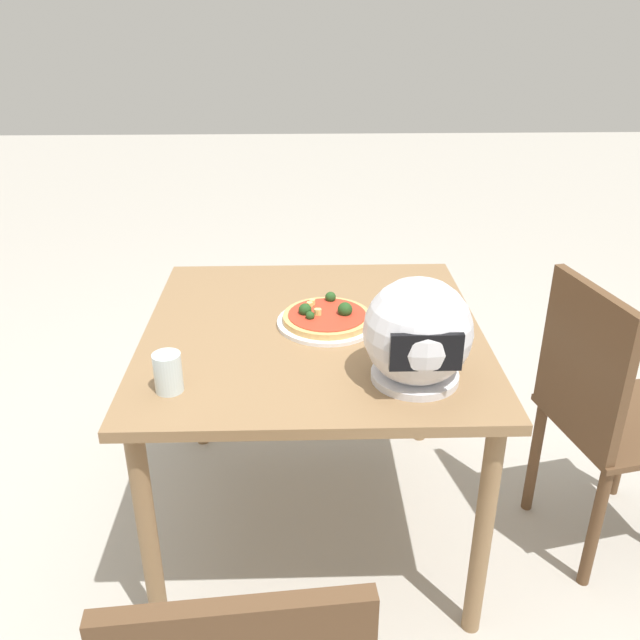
{
  "coord_description": "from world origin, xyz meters",
  "views": [
    {
      "loc": [
        0.03,
        1.77,
        1.61
      ],
      "look_at": [
        -0.02,
        -0.01,
        0.74
      ],
      "focal_mm": 37.69,
      "sensor_mm": 36.0,
      "label": 1
    }
  ],
  "objects_px": {
    "motorcycle_helmet": "(418,334)",
    "pizza": "(327,316)",
    "drinking_glass": "(168,373)",
    "chair_side": "(602,408)",
    "dining_table": "(313,353)"
  },
  "relations": [
    {
      "from": "motorcycle_helmet",
      "to": "chair_side",
      "type": "bearing_deg",
      "value": -163.37
    },
    {
      "from": "dining_table",
      "to": "drinking_glass",
      "type": "xyz_separation_m",
      "value": [
        0.36,
        0.33,
        0.13
      ]
    },
    {
      "from": "pizza",
      "to": "drinking_glass",
      "type": "xyz_separation_m",
      "value": [
        0.4,
        0.36,
        0.03
      ]
    },
    {
      "from": "drinking_glass",
      "to": "chair_side",
      "type": "height_order",
      "value": "chair_side"
    },
    {
      "from": "pizza",
      "to": "motorcycle_helmet",
      "type": "height_order",
      "value": "motorcycle_helmet"
    },
    {
      "from": "chair_side",
      "to": "drinking_glass",
      "type": "bearing_deg",
      "value": 10.06
    },
    {
      "from": "drinking_glass",
      "to": "chair_side",
      "type": "distance_m",
      "value": 1.26
    },
    {
      "from": "motorcycle_helmet",
      "to": "pizza",
      "type": "bearing_deg",
      "value": -57.1
    },
    {
      "from": "dining_table",
      "to": "motorcycle_helmet",
      "type": "distance_m",
      "value": 0.45
    },
    {
      "from": "dining_table",
      "to": "motorcycle_helmet",
      "type": "relative_size",
      "value": 3.74
    },
    {
      "from": "pizza",
      "to": "dining_table",
      "type": "bearing_deg",
      "value": 34.54
    },
    {
      "from": "drinking_glass",
      "to": "chair_side",
      "type": "bearing_deg",
      "value": -169.94
    },
    {
      "from": "dining_table",
      "to": "pizza",
      "type": "relative_size",
      "value": 3.88
    },
    {
      "from": "pizza",
      "to": "motorcycle_helmet",
      "type": "distance_m",
      "value": 0.4
    },
    {
      "from": "motorcycle_helmet",
      "to": "chair_side",
      "type": "height_order",
      "value": "motorcycle_helmet"
    }
  ]
}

